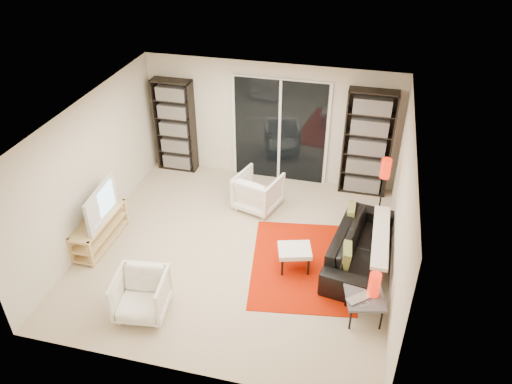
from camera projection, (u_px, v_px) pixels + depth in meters
floor at (237, 249)px, 8.39m from camera, size 5.00×5.00×0.00m
wall_back at (270, 122)px, 9.77m from camera, size 5.00×0.02×2.40m
wall_front at (176, 304)px, 5.70m from camera, size 5.00×0.02×2.40m
wall_left at (90, 170)px, 8.24m from camera, size 0.02×5.00×2.40m
wall_right at (401, 212)px, 7.23m from camera, size 0.02×5.00×2.40m
ceiling at (234, 118)px, 7.08m from camera, size 5.00×5.00×0.02m
sliding_door at (280, 131)px, 9.78m from camera, size 1.92×0.08×2.16m
bookshelf_left at (175, 126)px, 10.14m from camera, size 0.80×0.30×1.95m
bookshelf_right at (367, 144)px, 9.33m from camera, size 0.90×0.30×2.10m
tv_stand at (100, 230)px, 8.41m from camera, size 0.42×1.30×0.50m
tv at (95, 203)px, 8.12m from camera, size 0.22×1.06×0.60m
rug at (302, 264)px, 8.07m from camera, size 1.92×2.39×0.01m
sofa at (361, 246)px, 7.98m from camera, size 1.13×2.17×0.60m
armchair_back at (258, 191)px, 9.25m from camera, size 0.93×0.95×0.70m
armchair_front at (141, 295)px, 7.04m from camera, size 0.80×0.82×0.66m
ottoman at (295, 251)px, 7.81m from camera, size 0.60×0.54×0.40m
side_table at (365, 299)px, 6.93m from camera, size 0.63×0.63×0.40m
laptop at (361, 301)px, 6.83m from camera, size 0.41×0.40×0.03m
table_lamp at (374, 284)px, 6.85m from camera, size 0.16×0.16×0.37m
floor_lamp at (384, 176)px, 8.51m from camera, size 0.19×0.19×1.29m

